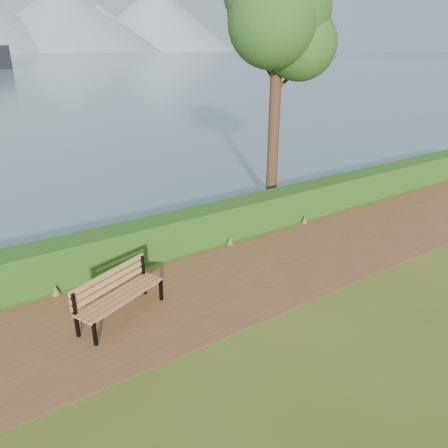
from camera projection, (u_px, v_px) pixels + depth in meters
ground at (224, 293)px, 9.98m from camera, size 140.00×140.00×0.00m
path at (217, 287)px, 10.21m from camera, size 40.00×3.40×0.01m
hedge at (170, 235)px, 11.78m from camera, size 32.00×0.85×1.00m
bench at (117, 292)px, 8.91m from camera, size 2.07×1.31×1.01m
tree at (279, 18)px, 13.43m from camera, size 3.86×3.58×8.11m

